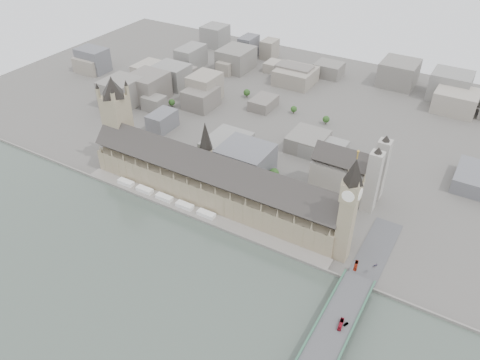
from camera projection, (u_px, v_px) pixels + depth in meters
The scene contains 17 objects.
ground at pixel (202, 210), 452.41m from camera, with size 900.00×900.00×0.00m, color #595651.
river_thames at pixel (73, 335), 336.97m from camera, with size 600.00×600.00×0.00m, color #4A574B.
embankment_wall at pixel (193, 217), 441.04m from camera, with size 600.00×1.50×3.00m, color gray.
river_terrace at pixel (197, 213), 446.58m from camera, with size 270.00×15.00×2.00m, color gray.
terrace_tents at pixel (164, 197), 461.73m from camera, with size 118.00×7.00×4.00m.
palace_of_westminster at pixel (212, 181), 452.96m from camera, with size 265.00×40.73×55.44m.
elizabeth_tower at pixel (349, 204), 367.08m from camera, with size 17.00×17.00×107.50m.
victoria_tower at pixel (117, 118), 488.90m from camera, with size 30.00×30.00×100.00m.
central_tower at pixel (206, 144), 440.99m from camera, with size 13.00×13.00×48.00m.
westminster_bridge at pixel (324, 349), 321.20m from camera, with size 25.00×325.00×10.25m, color #474749.
westminster_abbey at pixel (349, 174), 458.38m from camera, with size 68.00×36.00×64.00m.
city_skyline_inland at pixel (307, 97), 612.75m from camera, with size 720.00×360.00×38.00m, color gray, non-canonical shape.
park_trees at pixel (226, 170), 494.15m from camera, with size 110.00×30.00×15.00m, color #204117, non-canonical shape.
red_bus_north at pixel (356, 265), 376.38m from camera, with size 2.51×10.75×2.99m, color #AF2B14.
red_bus_south at pixel (341, 324), 330.27m from camera, with size 2.50×10.69×2.98m, color #A51426.
car_silver at pixel (346, 324), 331.19m from camera, with size 1.42×4.07×1.34m, color gray.
car_approach at pixel (375, 266), 377.41m from camera, with size 1.85×4.55×1.32m, color gray.
Camera 1 is at (210.40, -283.23, 287.03)m, focal length 35.00 mm.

